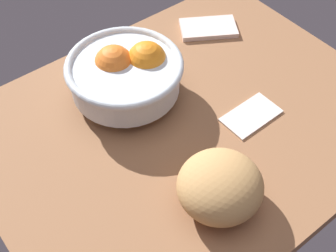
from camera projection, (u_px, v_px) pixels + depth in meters
ground_plane at (187, 124)px, 91.09cm from camera, size 80.22×63.15×3.00cm
fruit_bowl at (126, 72)px, 89.99cm from camera, size 23.39×23.39×11.03cm
bread_loaf at (220, 186)px, 74.39cm from camera, size 16.28×16.07×9.33cm
napkin_folded at (251, 115)px, 90.18cm from camera, size 11.85×6.97×0.82cm
napkin_spare at (208, 28)px, 107.76cm from camera, size 15.16×13.31×1.18cm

